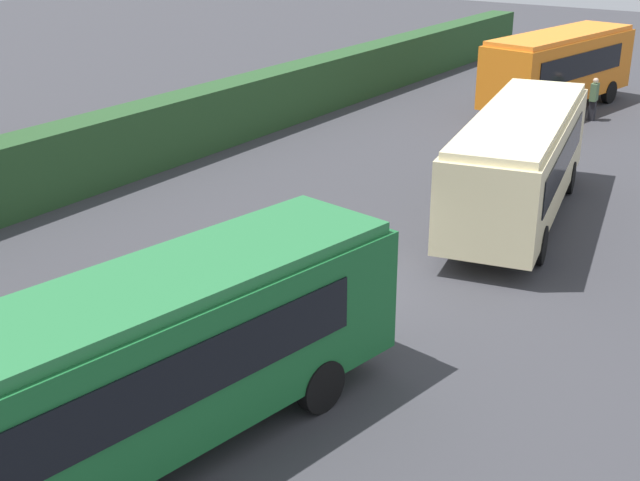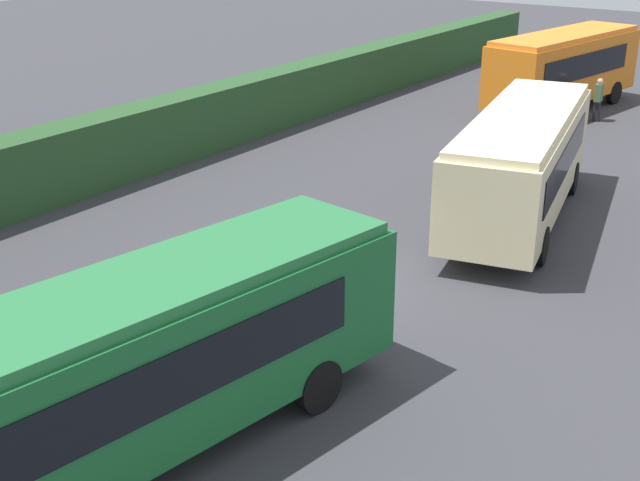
{
  "view_description": "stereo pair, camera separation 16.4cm",
  "coord_description": "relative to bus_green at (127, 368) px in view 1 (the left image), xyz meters",
  "views": [
    {
      "loc": [
        -15.14,
        -10.01,
        8.54
      ],
      "look_at": [
        -0.29,
        0.01,
        1.31
      ],
      "focal_mm": 47.68,
      "sensor_mm": 36.0,
      "label": 1
    },
    {
      "loc": [
        -15.05,
        -10.14,
        8.54
      ],
      "look_at": [
        -0.29,
        0.01,
        1.31
      ],
      "focal_mm": 47.68,
      "sensor_mm": 36.0,
      "label": 2
    }
  ],
  "objects": [
    {
      "name": "ground_plane",
      "position": [
        7.32,
        1.13,
        -1.8
      ],
      "size": [
        115.99,
        115.99,
        0.0
      ],
      "primitive_type": "plane",
      "color": "#38383D"
    },
    {
      "name": "bus_green",
      "position": [
        0.0,
        0.0,
        0.0
      ],
      "size": [
        10.68,
        4.04,
        3.11
      ],
      "rotation": [
        0.0,
        0.0,
        -0.16
      ],
      "color": "#19602D",
      "rests_on": "ground_plane"
    },
    {
      "name": "bus_cream",
      "position": [
        14.23,
        -0.73,
        -0.0
      ],
      "size": [
        9.99,
        4.41,
        3.11
      ],
      "rotation": [
        0.0,
        0.0,
        0.21
      ],
      "color": "beige",
      "rests_on": "ground_plane"
    },
    {
      "name": "bus_orange",
      "position": [
        28.17,
        3.03,
        0.09
      ],
      "size": [
        9.19,
        3.88,
        3.29
      ],
      "rotation": [
        0.0,
        0.0,
        -0.17
      ],
      "color": "orange",
      "rests_on": "ground_plane"
    },
    {
      "name": "person_left",
      "position": [
        3.41,
        1.5,
        -0.83
      ],
      "size": [
        0.39,
        0.52,
        1.84
      ],
      "rotation": [
        0.0,
        0.0,
        3.46
      ],
      "color": "olive",
      "rests_on": "ground_plane"
    },
    {
      "name": "person_center",
      "position": [
        27.08,
        1.09,
        -0.87
      ],
      "size": [
        0.46,
        0.28,
        1.76
      ],
      "rotation": [
        0.0,
        0.0,
        1.62
      ],
      "color": "black",
      "rests_on": "ground_plane"
    },
    {
      "name": "hedge_row",
      "position": [
        7.32,
        11.51,
        -0.7
      ],
      "size": [
        69.99,
        1.38,
        2.2
      ],
      "primitive_type": "cube",
      "color": "#274C27",
      "rests_on": "ground_plane"
    }
  ]
}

